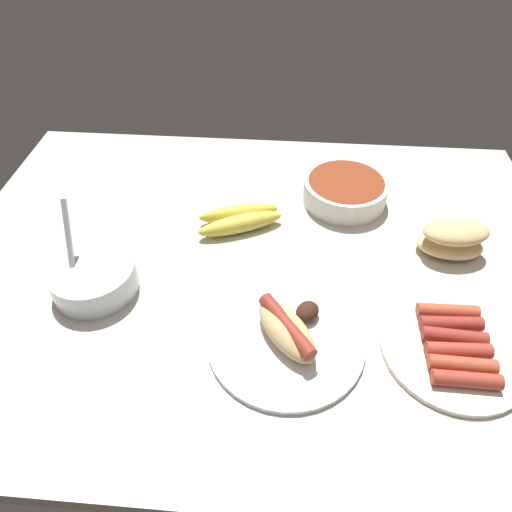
{
  "coord_description": "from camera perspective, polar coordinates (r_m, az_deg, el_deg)",
  "views": [
    {
      "loc": [
        -5.04,
        63.55,
        63.48
      ],
      "look_at": [
        -0.06,
        1.67,
        3.0
      ],
      "focal_mm": 32.73,
      "sensor_mm": 36.0,
      "label": 1
    }
  ],
  "objects": [
    {
      "name": "bowl_chili",
      "position": [
        1.04,
        10.83,
        7.92
      ],
      "size": [
        18.11,
        18.11,
        5.34
      ],
      "color": "white",
      "rests_on": "ground_plane"
    },
    {
      "name": "bread_stack",
      "position": [
        0.97,
        22.9,
        1.99
      ],
      "size": [
        13.48,
        9.15,
        7.2
      ],
      "color": "#E5C689",
      "rests_on": "ground_plane"
    },
    {
      "name": "bowl_coleslaw",
      "position": [
        0.88,
        -19.29,
        -2.34
      ],
      "size": [
        15.31,
        15.31,
        15.62
      ],
      "color": "silver",
      "rests_on": "ground_plane"
    },
    {
      "name": "banana_bunch",
      "position": [
        0.97,
        -2.03,
        4.55
      ],
      "size": [
        18.08,
        12.49,
        3.77
      ],
      "color": "gold",
      "rests_on": "ground_plane"
    },
    {
      "name": "plate_hotdog_assembled",
      "position": [
        0.77,
        3.79,
        -9.6
      ],
      "size": [
        25.81,
        25.81,
        5.61
      ],
      "color": "white",
      "rests_on": "ground_plane"
    },
    {
      "name": "ground_plane",
      "position": [
        0.91,
        0.05,
        -1.3
      ],
      "size": [
        120.0,
        90.0,
        3.0
      ],
      "primitive_type": "cube",
      "color": "beige"
    },
    {
      "name": "plate_sausages",
      "position": [
        0.82,
        23.1,
        -10.18
      ],
      "size": [
        23.27,
        23.27,
        3.37
      ],
      "color": "white",
      "rests_on": "ground_plane"
    }
  ]
}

